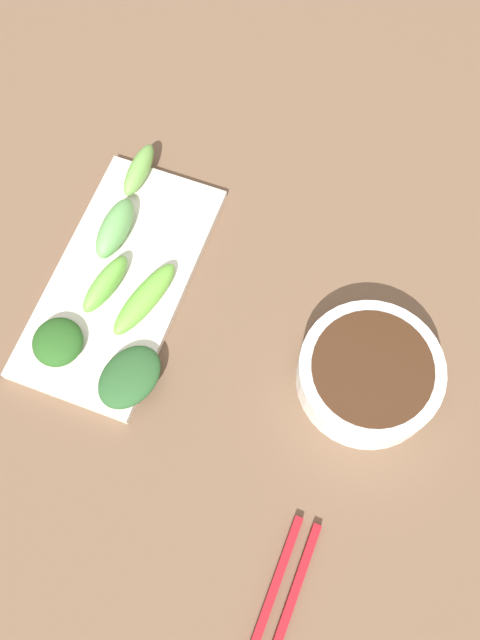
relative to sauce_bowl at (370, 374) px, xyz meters
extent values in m
cube|color=brown|center=(0.16, -0.03, -0.03)|extent=(2.10, 2.10, 0.02)
cylinder|color=white|center=(0.00, 0.00, 0.00)|extent=(0.14, 0.14, 0.04)
cylinder|color=#3A2010|center=(0.00, 0.00, 0.01)|extent=(0.12, 0.12, 0.02)
cube|color=silver|center=(0.28, -0.01, -0.02)|extent=(0.14, 0.28, 0.01)
ellipsoid|color=#6AB642|center=(0.29, 0.00, 0.00)|extent=(0.04, 0.08, 0.03)
ellipsoid|color=#66A958|center=(0.31, -0.06, 0.00)|extent=(0.03, 0.08, 0.03)
ellipsoid|color=#26561D|center=(0.31, 0.08, 0.00)|extent=(0.06, 0.06, 0.02)
ellipsoid|color=#6EA94A|center=(0.31, -0.14, 0.00)|extent=(0.02, 0.07, 0.02)
ellipsoid|color=#6AB23D|center=(0.24, 0.00, 0.00)|extent=(0.05, 0.10, 0.02)
ellipsoid|color=#295629|center=(0.22, 0.09, 0.00)|extent=(0.07, 0.09, 0.02)
camera|label=1|loc=(0.05, 0.23, 0.64)|focal=37.74mm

